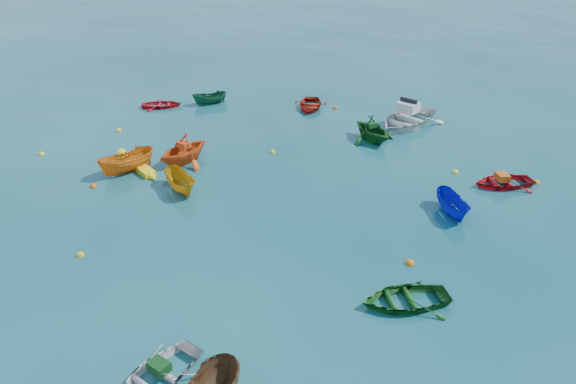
% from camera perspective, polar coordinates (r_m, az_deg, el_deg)
% --- Properties ---
extents(ground, '(160.00, 160.00, 0.00)m').
position_cam_1_polar(ground, '(22.66, -4.26, -6.43)').
color(ground, '#093E45').
rests_on(ground, ground).
extents(dinghy_white_near, '(2.93, 3.46, 0.61)m').
position_cam_1_polar(dinghy_white_near, '(17.96, -13.06, -18.08)').
color(dinghy_white_near, beige).
rests_on(dinghy_white_near, ground).
extents(dinghy_orange_w, '(3.68, 3.97, 1.71)m').
position_cam_1_polar(dinghy_orange_w, '(30.97, -10.46, 3.00)').
color(dinghy_orange_w, '#E85315').
rests_on(dinghy_orange_w, ground).
extents(sampan_yellow_mid, '(2.82, 2.60, 1.08)m').
position_cam_1_polar(sampan_yellow_mid, '(27.92, -10.76, 0.13)').
color(sampan_yellow_mid, '#C68711').
rests_on(sampan_yellow_mid, ground).
extents(dinghy_green_e, '(3.87, 3.52, 0.66)m').
position_cam_1_polar(dinghy_green_e, '(20.56, 11.71, -11.05)').
color(dinghy_green_e, '#135316').
rests_on(dinghy_green_e, ground).
extents(dinghy_red_nw, '(3.24, 2.89, 0.55)m').
position_cam_1_polar(dinghy_red_nw, '(39.87, -12.68, 8.41)').
color(dinghy_red_nw, red).
rests_on(dinghy_red_nw, ground).
extents(sampan_orange_n, '(2.49, 3.38, 1.23)m').
position_cam_1_polar(sampan_orange_n, '(30.50, -15.90, 1.97)').
color(sampan_orange_n, orange).
rests_on(sampan_orange_n, ground).
extents(dinghy_green_n, '(4.05, 4.01, 1.61)m').
position_cam_1_polar(dinghy_green_n, '(33.65, 8.46, 5.20)').
color(dinghy_green_n, '#114B15').
rests_on(dinghy_green_n, ground).
extents(dinghy_red_ne, '(3.63, 3.29, 0.62)m').
position_cam_1_polar(dinghy_red_ne, '(29.92, 20.94, 0.64)').
color(dinghy_red_ne, red).
rests_on(dinghy_red_ne, ground).
extents(sampan_blue_far, '(2.12, 2.81, 1.03)m').
position_cam_1_polar(sampan_blue_far, '(26.50, 16.27, -2.14)').
color(sampan_blue_far, '#0E15B5').
rests_on(sampan_blue_far, ground).
extents(dinghy_red_far, '(2.96, 3.64, 0.66)m').
position_cam_1_polar(dinghy_red_far, '(38.73, 2.24, 8.51)').
color(dinghy_red_far, '#A11B0D').
rests_on(dinghy_red_far, ground).
extents(sampan_green_far, '(2.40, 2.33, 0.94)m').
position_cam_1_polar(sampan_green_far, '(39.91, -7.92, 8.85)').
color(sampan_green_far, '#12502B').
rests_on(sampan_green_far, ground).
extents(kayak_yellow, '(3.64, 2.60, 0.40)m').
position_cam_1_polar(kayak_yellow, '(30.87, -15.01, 2.41)').
color(kayak_yellow, yellow).
rests_on(kayak_yellow, ground).
extents(motorboat_white, '(5.16, 5.94, 1.63)m').
position_cam_1_polar(motorboat_white, '(36.48, 11.92, 6.69)').
color(motorboat_white, silver).
rests_on(motorboat_white, ground).
extents(tarp_green_a, '(0.73, 0.64, 0.30)m').
position_cam_1_polar(tarp_green_a, '(17.69, -12.97, -16.88)').
color(tarp_green_a, '#0F3F16').
rests_on(tarp_green_a, dinghy_white_near).
extents(tarp_orange_a, '(0.78, 0.68, 0.32)m').
position_cam_1_polar(tarp_orange_a, '(30.60, -10.55, 4.76)').
color(tarp_orange_a, '#D64716').
rests_on(tarp_orange_a, dinghy_orange_w).
extents(tarp_green_b, '(0.71, 0.73, 0.28)m').
position_cam_1_polar(tarp_green_b, '(33.38, 8.47, 6.76)').
color(tarp_green_b, '#124A1B').
rests_on(tarp_green_b, dinghy_green_n).
extents(tarp_orange_b, '(0.81, 0.88, 0.34)m').
position_cam_1_polar(tarp_orange_b, '(29.68, 20.93, 1.45)').
color(tarp_orange_b, '#D15515').
rests_on(tarp_orange_b, dinghy_red_ne).
extents(buoy_ye_a, '(0.33, 0.33, 0.33)m').
position_cam_1_polar(buoy_ye_a, '(24.06, -20.33, -6.08)').
color(buoy_ye_a, gold).
rests_on(buoy_ye_a, ground).
extents(buoy_or_b, '(0.37, 0.37, 0.37)m').
position_cam_1_polar(buoy_or_b, '(22.61, 12.28, -7.15)').
color(buoy_or_b, orange).
rests_on(buoy_or_b, ground).
extents(buoy_ye_b, '(0.34, 0.34, 0.34)m').
position_cam_1_polar(buoy_ye_b, '(34.27, -23.75, 3.49)').
color(buoy_ye_b, yellow).
rests_on(buoy_ye_b, ground).
extents(buoy_or_c, '(0.35, 0.35, 0.35)m').
position_cam_1_polar(buoy_or_c, '(29.42, -19.15, 0.49)').
color(buoy_or_c, '#D4560B').
rests_on(buoy_or_c, ground).
extents(buoy_ye_c, '(0.32, 0.32, 0.32)m').
position_cam_1_polar(buoy_ye_c, '(31.67, -1.56, 4.04)').
color(buoy_ye_c, yellow).
rests_on(buoy_ye_c, ground).
extents(buoy_or_d, '(0.34, 0.34, 0.34)m').
position_cam_1_polar(buoy_or_d, '(30.81, 23.90, 0.83)').
color(buoy_or_d, orange).
rests_on(buoy_or_d, ground).
extents(buoy_ye_d, '(0.36, 0.36, 0.36)m').
position_cam_1_polar(buoy_ye_d, '(36.24, -16.83, 5.95)').
color(buoy_ye_d, gold).
rests_on(buoy_ye_d, ground).
extents(buoy_or_e, '(0.34, 0.34, 0.34)m').
position_cam_1_polar(buoy_or_e, '(38.78, 4.85, 8.45)').
color(buoy_or_e, '#D7600B').
rests_on(buoy_or_e, ground).
extents(buoy_ye_e, '(0.34, 0.34, 0.34)m').
position_cam_1_polar(buoy_ye_e, '(30.54, 16.63, 1.90)').
color(buoy_ye_e, '#FFF21A').
rests_on(buoy_ye_e, ground).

